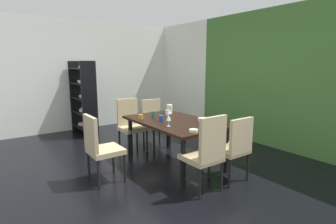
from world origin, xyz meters
The scene contains 20 objects.
ground_plane centered at (0.00, 0.00, -0.01)m, with size 6.22×5.43×0.02m, color black.
back_panel_interior centered at (-2.17, 2.66, 1.34)m, with size 1.88×0.10×2.68m, color silver.
garden_window_panel centered at (0.94, 2.66, 1.34)m, with size 4.35×0.10×2.68m, color #417031.
left_interior_panel centered at (-3.06, 0.00, 1.34)m, with size 0.10×5.43×2.68m, color silver.
dining_table centered at (0.25, 0.53, 0.65)m, with size 1.69×1.03×0.73m.
chair_right_near centered at (1.27, 0.26, 0.55)m, with size 0.44×0.44×1.02m.
chair_left_far centered at (-0.76, 0.80, 0.52)m, with size 0.44×0.44×0.93m.
chair_left_near centered at (-0.77, 0.26, 0.54)m, with size 0.44×0.44×0.99m.
chair_right_far centered at (1.26, 0.80, 0.52)m, with size 0.44×0.44×0.93m.
chair_head_near centered at (0.21, -0.72, 0.53)m, with size 0.44×0.44×0.96m.
display_shelf centered at (-2.49, -0.06, 0.84)m, with size 0.94×0.34×1.69m.
wine_glass_north centered at (0.04, 0.58, 0.84)m, with size 0.08×0.08×0.14m.
wine_glass_center centered at (0.52, 0.22, 0.85)m, with size 0.07×0.07×0.17m.
serving_bowl_left centered at (0.56, 0.87, 0.76)m, with size 0.16×0.16×0.05m, color white.
serving_bowl_near_shelf centered at (0.99, 0.29, 0.75)m, with size 0.12×0.12×0.04m, color silver.
cup_front centered at (-0.15, 0.67, 0.78)m, with size 0.07×0.07×0.10m, color beige.
cup_east centered at (-0.17, 0.14, 0.77)m, with size 0.08×0.08×0.08m, color #AC822A.
cup_right centered at (0.17, 0.33, 0.78)m, with size 0.08×0.08×0.09m, color #204791.
cup_near_window centered at (-0.21, 0.43, 0.78)m, with size 0.08×0.08×0.10m, color #2B6865.
pitcher_south centered at (-0.27, 0.81, 0.82)m, with size 0.12×0.10×0.17m.
Camera 1 is at (3.56, -1.96, 1.65)m, focal length 28.00 mm.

